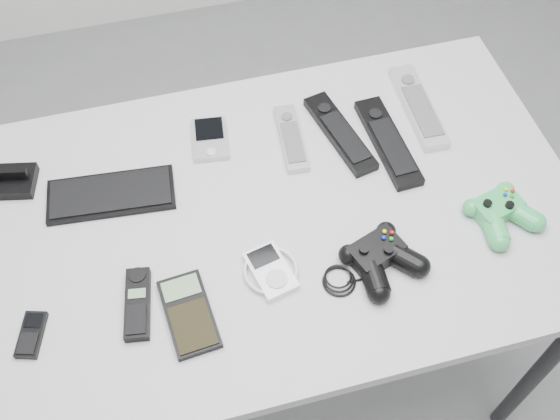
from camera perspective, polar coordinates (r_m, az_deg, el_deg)
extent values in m
plane|color=slate|center=(2.00, -1.81, -15.19)|extent=(3.50, 3.50, 0.00)
cube|color=#A0A0A2|center=(1.34, 0.66, -0.31)|extent=(1.19, 0.77, 0.03)
cylinder|color=black|center=(1.73, 21.74, -12.77)|extent=(0.04, 0.04, 0.77)
cylinder|color=black|center=(1.87, -18.53, -2.61)|extent=(0.04, 0.04, 0.77)
cylinder|color=black|center=(1.98, 13.31, 4.14)|extent=(0.04, 0.04, 0.77)
cube|color=black|center=(1.38, -14.50, 1.34)|extent=(0.27, 0.13, 0.02)
cube|color=black|center=(1.45, -22.39, 2.62)|extent=(0.11, 0.10, 0.05)
cube|color=#ABACB3|center=(1.44, -6.11, 6.21)|extent=(0.09, 0.12, 0.02)
cube|color=#ABACB3|center=(1.43, 0.99, 6.31)|extent=(0.06, 0.19, 0.02)
cube|color=black|center=(1.44, 5.24, 6.73)|extent=(0.10, 0.24, 0.02)
cube|color=black|center=(1.44, 9.38, 5.92)|extent=(0.07, 0.25, 0.02)
cube|color=silver|center=(1.52, 11.94, 8.86)|extent=(0.07, 0.25, 0.03)
cube|color=black|center=(1.26, -20.85, -10.10)|extent=(0.06, 0.10, 0.01)
cube|color=black|center=(1.23, -12.30, -7.97)|extent=(0.07, 0.15, 0.02)
cube|color=black|center=(1.21, -7.95, -8.92)|extent=(0.10, 0.17, 0.02)
cube|color=white|center=(1.24, -0.82, -5.29)|extent=(0.13, 0.13, 0.02)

